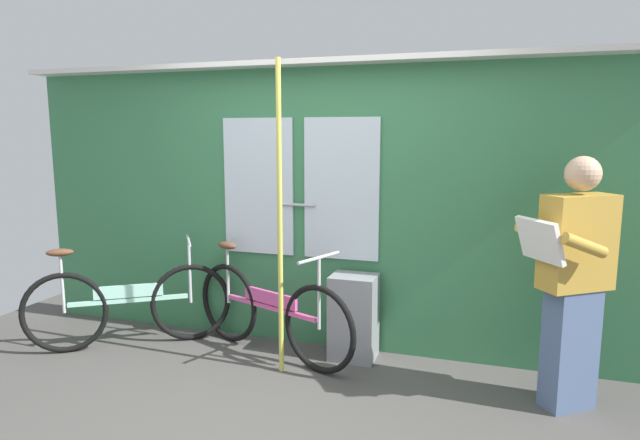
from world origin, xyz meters
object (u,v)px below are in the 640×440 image
at_px(trash_bin_by_wall, 354,317).
at_px(handrail_pole, 280,221).
at_px(bicycle_near_door, 270,312).
at_px(bicycle_leaning_behind, 128,304).
at_px(passenger_reading_newspaper, 574,279).

distance_m(trash_bin_by_wall, handrail_pole, 0.98).
bearing_deg(bicycle_near_door, bicycle_leaning_behind, -149.43).
relative_size(bicycle_near_door, passenger_reading_newspaper, 0.97).
relative_size(bicycle_near_door, handrail_pole, 0.69).
relative_size(bicycle_leaning_behind, handrail_pole, 0.62).
bearing_deg(handrail_pole, trash_bin_by_wall, 41.17).
xyz_separation_m(passenger_reading_newspaper, handrail_pole, (-1.91, -0.05, 0.27)).
xyz_separation_m(bicycle_near_door, passenger_reading_newspaper, (2.10, -0.19, 0.48)).
bearing_deg(passenger_reading_newspaper, bicycle_leaning_behind, -35.78).
bearing_deg(bicycle_leaning_behind, trash_bin_by_wall, -23.48).
relative_size(bicycle_near_door, bicycle_leaning_behind, 1.12).
bearing_deg(bicycle_near_door, handrail_pole, -29.92).
relative_size(bicycle_near_door, trash_bin_by_wall, 2.34).
height_order(bicycle_leaning_behind, handrail_pole, handrail_pole).
bearing_deg(trash_bin_by_wall, bicycle_leaning_behind, -169.49).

